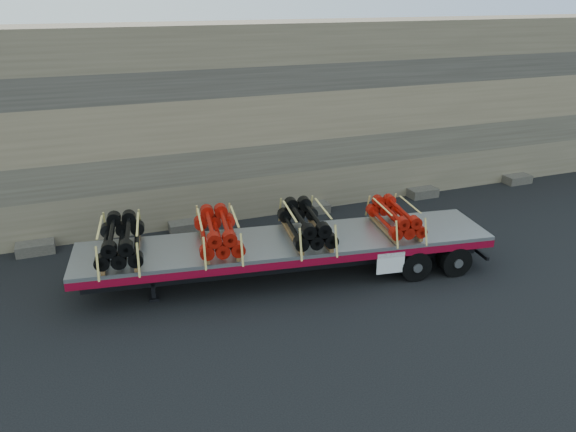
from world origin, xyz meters
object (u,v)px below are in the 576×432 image
trailer (287,258)px  bundle_front (121,241)px  bundle_rear (395,218)px  bundle_midfront (218,232)px  bundle_midrear (306,224)px

trailer → bundle_front: size_ratio=5.00×
trailer → bundle_rear: 3.52m
bundle_midfront → bundle_midrear: bundle_midrear is taller
trailer → bundle_midfront: 2.27m
trailer → bundle_midrear: bundle_midrear is taller
bundle_midfront → bundle_midrear: (2.57, -0.38, 0.01)m
trailer → bundle_front: (-4.65, 0.70, 1.04)m
bundle_midfront → bundle_rear: bearing=0.0°
trailer → bundle_front: bundle_front is taller
bundle_front → bundle_midfront: 2.68m
bundle_front → bundle_midrear: bearing=0.0°
bundle_front → bundle_rear: 8.08m
bundle_midfront → bundle_rear: size_ratio=1.10×
trailer → bundle_rear: size_ratio=5.60×
trailer → bundle_midfront: size_ratio=5.08×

